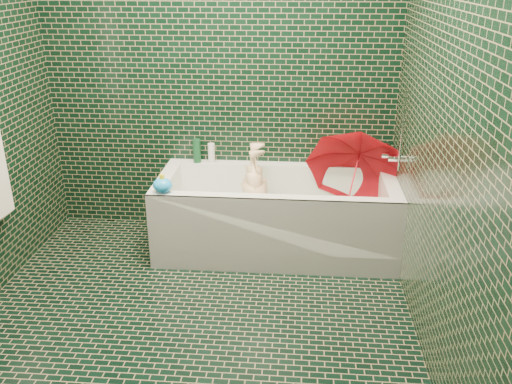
# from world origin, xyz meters

# --- Properties ---
(floor) EXTENTS (2.80, 2.80, 0.00)m
(floor) POSITION_xyz_m (0.00, 0.00, 0.00)
(floor) COLOR black
(floor) RESTS_ON ground
(wall_back) EXTENTS (2.80, 0.00, 2.80)m
(wall_back) POSITION_xyz_m (0.00, 1.40, 1.25)
(wall_back) COLOR black
(wall_back) RESTS_ON floor
(wall_front) EXTENTS (2.80, 0.00, 2.80)m
(wall_front) POSITION_xyz_m (0.00, -1.40, 1.25)
(wall_front) COLOR black
(wall_front) RESTS_ON floor
(wall_right) EXTENTS (0.00, 2.80, 2.80)m
(wall_right) POSITION_xyz_m (1.30, 0.00, 1.25)
(wall_right) COLOR black
(wall_right) RESTS_ON floor
(bathtub) EXTENTS (1.70, 0.75, 0.55)m
(bathtub) POSITION_xyz_m (0.45, 1.01, 0.21)
(bathtub) COLOR white
(bathtub) RESTS_ON floor
(bath_mat) EXTENTS (1.35, 0.47, 0.01)m
(bath_mat) POSITION_xyz_m (0.45, 1.02, 0.16)
(bath_mat) COLOR green
(bath_mat) RESTS_ON bathtub
(water) EXTENTS (1.48, 0.53, 0.00)m
(water) POSITION_xyz_m (0.45, 1.02, 0.30)
(water) COLOR silver
(water) RESTS_ON bathtub
(faucet) EXTENTS (0.18, 0.19, 0.55)m
(faucet) POSITION_xyz_m (1.26, 1.02, 0.77)
(faucet) COLOR silver
(faucet) RESTS_ON wall_right
(child) EXTENTS (0.95, 0.35, 0.26)m
(child) POSITION_xyz_m (0.32, 1.03, 0.31)
(child) COLOR beige
(child) RESTS_ON bathtub
(umbrella) EXTENTS (0.99, 1.03, 0.99)m
(umbrella) POSITION_xyz_m (0.99, 1.03, 0.55)
(umbrella) COLOR red
(umbrella) RESTS_ON bathtub
(soap_bottle_a) EXTENTS (0.14, 0.14, 0.28)m
(soap_bottle_a) POSITION_xyz_m (1.13, 1.35, 0.55)
(soap_bottle_a) COLOR white
(soap_bottle_a) RESTS_ON bathtub
(soap_bottle_b) EXTENTS (0.09, 0.09, 0.18)m
(soap_bottle_b) POSITION_xyz_m (1.25, 1.35, 0.55)
(soap_bottle_b) COLOR #3E1D6D
(soap_bottle_b) RESTS_ON bathtub
(soap_bottle_c) EXTENTS (0.16, 0.16, 0.18)m
(soap_bottle_c) POSITION_xyz_m (1.21, 1.32, 0.55)
(soap_bottle_c) COLOR #134324
(soap_bottle_c) RESTS_ON bathtub
(bottle_right_tall) EXTENTS (0.07, 0.07, 0.23)m
(bottle_right_tall) POSITION_xyz_m (1.08, 1.36, 0.66)
(bottle_right_tall) COLOR #134324
(bottle_right_tall) RESTS_ON bathtub
(bottle_right_pump) EXTENTS (0.06, 0.06, 0.19)m
(bottle_right_pump) POSITION_xyz_m (1.25, 1.34, 0.65)
(bottle_right_pump) COLOR silver
(bottle_right_pump) RESTS_ON bathtub
(bottle_left_tall) EXTENTS (0.07, 0.07, 0.18)m
(bottle_left_tall) POSITION_xyz_m (-0.18, 1.33, 0.64)
(bottle_left_tall) COLOR #134324
(bottle_left_tall) RESTS_ON bathtub
(bottle_left_short) EXTENTS (0.06, 0.06, 0.15)m
(bottle_left_short) POSITION_xyz_m (-0.06, 1.33, 0.63)
(bottle_left_short) COLOR white
(bottle_left_short) RESTS_ON bathtub
(rubber_duck) EXTENTS (0.11, 0.08, 0.09)m
(rubber_duck) POSITION_xyz_m (1.00, 1.34, 0.59)
(rubber_duck) COLOR yellow
(rubber_duck) RESTS_ON bathtub
(bath_toy) EXTENTS (0.16, 0.15, 0.13)m
(bath_toy) POSITION_xyz_m (-0.29, 0.71, 0.61)
(bath_toy) COLOR #1B96FB
(bath_toy) RESTS_ON bathtub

